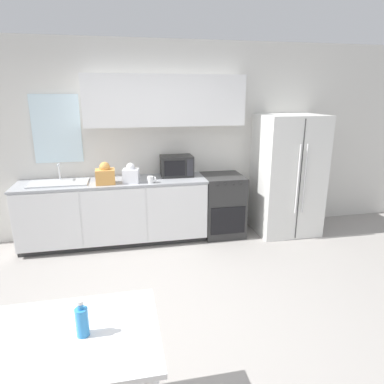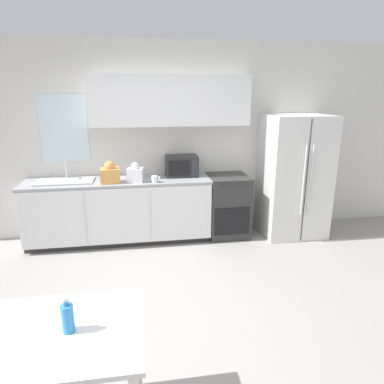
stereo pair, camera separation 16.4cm
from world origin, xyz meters
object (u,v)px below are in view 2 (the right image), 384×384
coffee_mug (155,179)px  drink_bottle (68,317)px  refrigerator (294,176)px  oven_range (227,205)px  microwave (182,166)px  dining_table (45,352)px

coffee_mug → drink_bottle: 2.77m
refrigerator → drink_bottle: bearing=-132.5°
oven_range → coffee_mug: (-1.04, -0.21, 0.49)m
oven_range → microwave: bearing=169.9°
microwave → drink_bottle: size_ratio=2.11×
microwave → coffee_mug: (-0.39, -0.32, -0.10)m
dining_table → refrigerator: bearing=45.9°
dining_table → oven_range: bearing=58.4°
refrigerator → coffee_mug: 2.00m
dining_table → drink_bottle: size_ratio=5.19×
oven_range → dining_table: (-1.79, -2.91, 0.21)m
coffee_mug → dining_table: coffee_mug is taller
microwave → coffee_mug: size_ratio=3.95×
refrigerator → coffee_mug: refrigerator is taller
oven_range → coffee_mug: coffee_mug is taller
microwave → drink_bottle: (-1.00, -3.03, -0.17)m
oven_range → coffee_mug: bearing=-168.7°
oven_range → dining_table: bearing=-121.6°
oven_range → coffee_mug: size_ratio=7.89×
drink_bottle → microwave: bearing=71.6°
microwave → drink_bottle: bearing=-108.4°
drink_bottle → oven_range: bearing=60.5°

